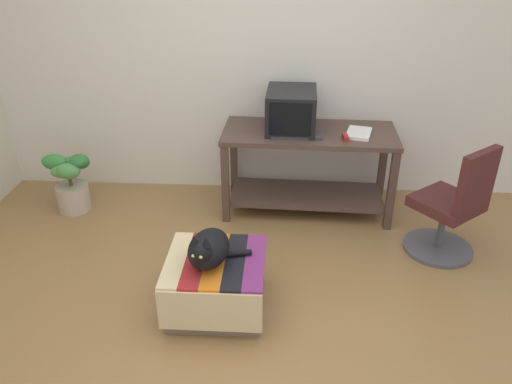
% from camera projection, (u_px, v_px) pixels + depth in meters
% --- Properties ---
extents(ground_plane, '(14.00, 14.00, 0.00)m').
position_uv_depth(ground_plane, '(245.00, 337.00, 3.04)').
color(ground_plane, olive).
extents(back_wall, '(8.00, 0.10, 2.60)m').
position_uv_depth(back_wall, '(262.00, 48.00, 4.24)').
color(back_wall, silver).
rests_on(back_wall, ground_plane).
extents(desk, '(1.44, 0.66, 0.73)m').
position_uv_depth(desk, '(308.00, 157.00, 4.20)').
color(desk, '#4C382D').
rests_on(desk, ground_plane).
extents(tv_monitor, '(0.41, 0.51, 0.33)m').
position_uv_depth(tv_monitor, '(291.00, 111.00, 4.06)').
color(tv_monitor, black).
rests_on(tv_monitor, desk).
extents(keyboard, '(0.40, 0.16, 0.02)m').
position_uv_depth(keyboard, '(296.00, 135.00, 3.97)').
color(keyboard, '#333338').
rests_on(keyboard, desk).
extents(book, '(0.24, 0.30, 0.03)m').
position_uv_depth(book, '(359.00, 133.00, 4.01)').
color(book, white).
rests_on(book, desk).
extents(ottoman_with_blanket, '(0.62, 0.61, 0.37)m').
position_uv_depth(ottoman_with_blanket, '(216.00, 283.00, 3.21)').
color(ottoman_with_blanket, '#7A664C').
rests_on(ottoman_with_blanket, ground_plane).
extents(cat, '(0.41, 0.39, 0.28)m').
position_uv_depth(cat, '(208.00, 249.00, 3.03)').
color(cat, black).
rests_on(cat, ottoman_with_blanket).
extents(potted_plant, '(0.43, 0.39, 0.54)m').
position_uv_depth(potted_plant, '(70.00, 181.00, 4.29)').
color(potted_plant, '#B7A893').
rests_on(potted_plant, ground_plane).
extents(office_chair, '(0.59, 0.59, 0.89)m').
position_uv_depth(office_chair, '(453.00, 209.00, 3.65)').
color(office_chair, '#4C4C51').
rests_on(office_chair, ground_plane).
extents(stapler, '(0.05, 0.11, 0.04)m').
position_uv_depth(stapler, '(345.00, 137.00, 3.92)').
color(stapler, '#A31E1E').
rests_on(stapler, desk).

